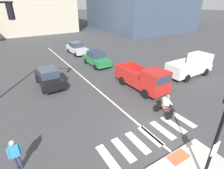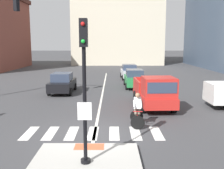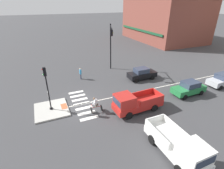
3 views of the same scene
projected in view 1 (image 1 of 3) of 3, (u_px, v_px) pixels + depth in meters
ground_plane at (152, 137)px, 9.76m from camera, size 300.00×300.00×0.00m
tactile_pad_front at (178, 157)px, 8.36m from camera, size 1.10×0.60×0.01m
signal_pole at (221, 127)px, 6.18m from camera, size 0.44×0.38×4.54m
crosswalk_stripe_a at (107, 157)px, 8.52m from camera, size 0.44×1.80×0.01m
crosswalk_stripe_b at (123, 149)px, 8.97m from camera, size 0.44×1.80×0.01m
crosswalk_stripe_c at (137, 142)px, 9.42m from camera, size 0.44×1.80×0.01m
crosswalk_stripe_d at (150, 136)px, 9.87m from camera, size 0.44×1.80×0.01m
crosswalk_stripe_e at (162, 130)px, 10.32m from camera, size 0.44×1.80×0.01m
crosswalk_stripe_f at (173, 124)px, 10.77m from camera, size 0.44×1.80×0.01m
crosswalk_stripe_g at (183, 119)px, 11.22m from camera, size 0.44×1.80×0.01m
lane_centre_line at (83, 77)px, 17.44m from camera, size 0.14×28.00×0.01m
car_black_westbound_far at (49, 77)px, 15.38m from camera, size 1.85×4.10×1.64m
car_silver_eastbound_distant at (77, 48)px, 24.82m from camera, size 1.98×4.17×1.64m
car_green_eastbound_far at (96, 59)px, 20.37m from camera, size 1.88×4.12×1.64m
pickup_truck_red_eastbound_mid at (145, 79)px, 14.56m from camera, size 2.22×5.17×2.08m
pickup_truck_white_cross_right at (192, 66)px, 17.59m from camera, size 5.10×2.07×2.08m
cyclist at (165, 105)px, 11.20m from camera, size 0.71×1.12×1.68m
pedestrian_at_curb_left at (15, 153)px, 7.52m from camera, size 0.55×0.23×1.67m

